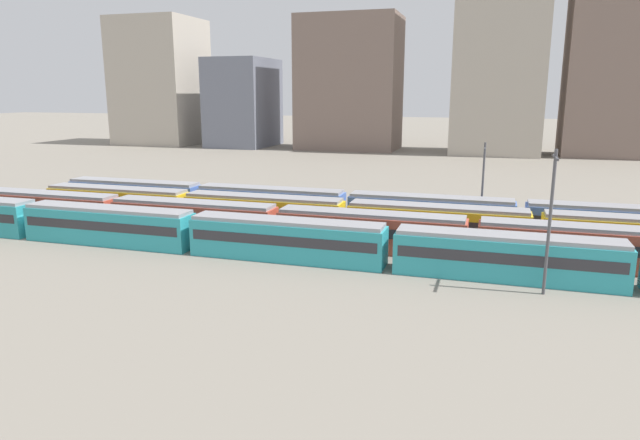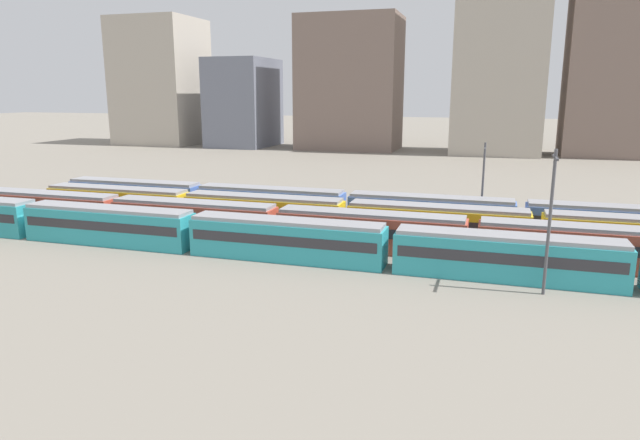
{
  "view_description": "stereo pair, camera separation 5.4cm",
  "coord_description": "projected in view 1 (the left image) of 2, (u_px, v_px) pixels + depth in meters",
  "views": [
    {
      "loc": [
        45.07,
        -46.28,
        14.82
      ],
      "look_at": [
        28.45,
        7.8,
        2.04
      ],
      "focal_mm": 31.79,
      "sensor_mm": 36.0,
      "label": 1
    },
    {
      "loc": [
        45.12,
        -46.27,
        14.82
      ],
      "look_at": [
        28.45,
        7.8,
        2.04
      ],
      "focal_mm": 31.79,
      "sensor_mm": 36.0,
      "label": 2
    }
  ],
  "objects": [
    {
      "name": "ground_plane",
      "position": [
        89.0,
        221.0,
        66.61
      ],
      "size": [
        600.0,
        600.0,
        0.0
      ],
      "primitive_type": "plane",
      "color": "gray"
    },
    {
      "name": "catenary_pole_1",
      "position": [
        483.0,
        180.0,
        62.88
      ],
      "size": [
        0.24,
        3.2,
        9.46
      ],
      "color": "#4C4C51",
      "rests_on": "ground_plane"
    },
    {
      "name": "train_track_0",
      "position": [
        390.0,
        247.0,
        48.27
      ],
      "size": [
        112.5,
        3.06,
        3.75
      ],
      "color": "teal",
      "rests_on": "ground_plane"
    },
    {
      "name": "train_track_2",
      "position": [
        536.0,
        230.0,
        54.44
      ],
      "size": [
        112.5,
        3.06,
        3.75
      ],
      "color": "yellow",
      "rests_on": "ground_plane"
    },
    {
      "name": "train_track_3",
      "position": [
        347.0,
        207.0,
        65.07
      ],
      "size": [
        74.7,
        3.06,
        3.75
      ],
      "color": "#4C70BC",
      "rests_on": "ground_plane"
    },
    {
      "name": "catenary_pole_2",
      "position": [
        550.0,
        216.0,
        41.24
      ],
      "size": [
        0.24,
        3.2,
        10.89
      ],
      "color": "#4C4C51",
      "rests_on": "ground_plane"
    },
    {
      "name": "distant_building_1",
      "position": [
        244.0,
        103.0,
        158.11
      ],
      "size": [
        15.53,
        21.04,
        23.93
      ],
      "primitive_type": "cube",
      "color": "slate",
      "rests_on": "ground_plane"
    },
    {
      "name": "distant_building_4",
      "position": [
        625.0,
        39.0,
        127.81
      ],
      "size": [
        23.85,
        14.73,
        53.19
      ],
      "primitive_type": "cube",
      "color": "#7A665B",
      "rests_on": "ground_plane"
    },
    {
      "name": "distant_building_2",
      "position": [
        349.0,
        84.0,
        148.27
      ],
      "size": [
        25.86,
        16.95,
        34.11
      ],
      "primitive_type": "cube",
      "color": "#7A665B",
      "rests_on": "ground_plane"
    },
    {
      "name": "distant_building_0",
      "position": [
        161.0,
        82.0,
        164.32
      ],
      "size": [
        22.26,
        20.8,
        35.41
      ],
      "primitive_type": "cube",
      "color": "#B2A899",
      "rests_on": "ground_plane"
    },
    {
      "name": "train_track_1",
      "position": [
        278.0,
        224.0,
        56.65
      ],
      "size": [
        74.7,
        3.06,
        3.75
      ],
      "color": "#BC4C38",
      "rests_on": "ground_plane"
    },
    {
      "name": "distant_building_3",
      "position": [
        501.0,
        46.0,
        135.68
      ],
      "size": [
        20.91,
        20.71,
        51.39
      ],
      "primitive_type": "cube",
      "color": "#B2A899",
      "rests_on": "ground_plane"
    }
  ]
}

